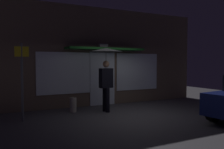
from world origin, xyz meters
name	(u,v)px	position (x,y,z in m)	size (l,w,h in m)	color
ground_plane	(130,115)	(0.00, 0.00, 0.00)	(18.00, 18.00, 0.00)	#423F44
building_facade	(101,57)	(0.00, 2.34, 1.98)	(9.34, 1.00, 3.99)	brown
person_with_umbrella	(106,62)	(-0.48, 0.86, 1.76)	(1.25, 1.25, 2.27)	black
street_sign_post	(22,77)	(-3.30, 0.73, 1.32)	(0.40, 0.07, 2.32)	#595B60
sidewalk_bollard	(73,105)	(-1.54, 1.33, 0.25)	(0.23, 0.23, 0.51)	#B2A899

